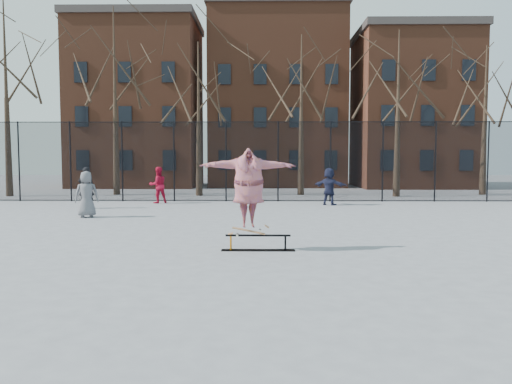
{
  "coord_description": "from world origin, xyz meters",
  "views": [
    {
      "loc": [
        0.43,
        -11.87,
        2.21
      ],
      "look_at": [
        0.25,
        1.5,
        1.28
      ],
      "focal_mm": 35.0,
      "sensor_mm": 36.0,
      "label": 1
    }
  ],
  "objects_px": {
    "bystander_black": "(86,188)",
    "bystander_red": "(158,185)",
    "skate_rail": "(258,244)",
    "bystander_grey": "(87,194)",
    "skateboard": "(249,232)",
    "skater": "(249,191)",
    "bystander_navy": "(329,186)"
  },
  "relations": [
    {
      "from": "skate_rail",
      "to": "skater",
      "type": "distance_m",
      "value": 1.29
    },
    {
      "from": "bystander_navy",
      "to": "bystander_grey",
      "type": "bearing_deg",
      "value": 58.69
    },
    {
      "from": "skate_rail",
      "to": "bystander_grey",
      "type": "height_order",
      "value": "bystander_grey"
    },
    {
      "from": "bystander_black",
      "to": "bystander_red",
      "type": "height_order",
      "value": "bystander_black"
    },
    {
      "from": "bystander_grey",
      "to": "bystander_navy",
      "type": "distance_m",
      "value": 10.74
    },
    {
      "from": "skate_rail",
      "to": "bystander_navy",
      "type": "relative_size",
      "value": 1.01
    },
    {
      "from": "skater",
      "to": "bystander_black",
      "type": "height_order",
      "value": "skater"
    },
    {
      "from": "skateboard",
      "to": "bystander_black",
      "type": "relative_size",
      "value": 0.48
    },
    {
      "from": "skate_rail",
      "to": "skateboard",
      "type": "height_order",
      "value": "skateboard"
    },
    {
      "from": "skate_rail",
      "to": "bystander_navy",
      "type": "bearing_deg",
      "value": 74.26
    },
    {
      "from": "skater",
      "to": "bystander_red",
      "type": "relative_size",
      "value": 1.32
    },
    {
      "from": "bystander_black",
      "to": "skate_rail",
      "type": "bearing_deg",
      "value": 103.94
    },
    {
      "from": "bystander_red",
      "to": "bystander_grey",
      "type": "bearing_deg",
      "value": 46.5
    },
    {
      "from": "skater",
      "to": "bystander_navy",
      "type": "xyz_separation_m",
      "value": [
        3.42,
        11.34,
        -0.56
      ]
    },
    {
      "from": "skate_rail",
      "to": "skateboard",
      "type": "relative_size",
      "value": 2.04
    },
    {
      "from": "bystander_grey",
      "to": "bystander_red",
      "type": "relative_size",
      "value": 0.98
    },
    {
      "from": "bystander_black",
      "to": "bystander_navy",
      "type": "bearing_deg",
      "value": 164.88
    },
    {
      "from": "skater",
      "to": "bystander_black",
      "type": "xyz_separation_m",
      "value": [
        -7.3,
        9.69,
        -0.52
      ]
    },
    {
      "from": "skateboard",
      "to": "skater",
      "type": "bearing_deg",
      "value": 0.0
    },
    {
      "from": "bystander_red",
      "to": "bystander_navy",
      "type": "relative_size",
      "value": 1.01
    },
    {
      "from": "skateboard",
      "to": "bystander_navy",
      "type": "height_order",
      "value": "bystander_navy"
    },
    {
      "from": "bystander_black",
      "to": "bystander_navy",
      "type": "distance_m",
      "value": 10.84
    },
    {
      "from": "skate_rail",
      "to": "bystander_navy",
      "type": "distance_m",
      "value": 11.8
    },
    {
      "from": "bystander_black",
      "to": "bystander_red",
      "type": "distance_m",
      "value": 3.58
    },
    {
      "from": "skateboard",
      "to": "bystander_navy",
      "type": "distance_m",
      "value": 11.85
    },
    {
      "from": "skater",
      "to": "bystander_grey",
      "type": "height_order",
      "value": "skater"
    },
    {
      "from": "bystander_navy",
      "to": "skateboard",
      "type": "bearing_deg",
      "value": 104.87
    },
    {
      "from": "skateboard",
      "to": "bystander_red",
      "type": "relative_size",
      "value": 0.49
    },
    {
      "from": "bystander_navy",
      "to": "skate_rail",
      "type": "bearing_deg",
      "value": 105.9
    },
    {
      "from": "bystander_grey",
      "to": "bystander_black",
      "type": "xyz_separation_m",
      "value": [
        -1.15,
        3.23,
        0.04
      ]
    },
    {
      "from": "skate_rail",
      "to": "skateboard",
      "type": "xyz_separation_m",
      "value": [
        -0.22,
        0.0,
        0.29
      ]
    },
    {
      "from": "skateboard",
      "to": "bystander_grey",
      "type": "xyz_separation_m",
      "value": [
        -6.14,
        6.46,
        0.42
      ]
    }
  ]
}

